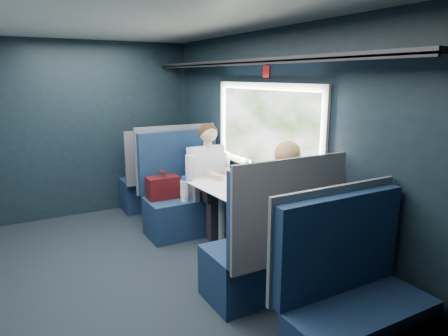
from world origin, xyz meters
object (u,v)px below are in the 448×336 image
seat_row_front (159,181)px  woman (282,206)px  man (210,174)px  cup (238,170)px  table (235,194)px  bottle_small (247,170)px  laptop (258,179)px  seat_bay_far (269,252)px  seat_bay_near (184,197)px  seat_row_back (353,307)px

seat_row_front → woman: bearing=-84.3°
man → cup: (0.23, -0.26, 0.07)m
table → woman: size_ratio=0.76×
man → bottle_small: bearing=-63.3°
laptop → woman: bearing=-105.0°
cup → table: bearing=-124.1°
seat_bay_far → laptop: 1.00m
man → laptop: man is taller
table → bottle_small: bottle_small is taller
cup → man: bearing=131.6°
seat_bay_far → man: bearing=81.0°
table → seat_row_front: 1.82m
woman → cup: bearing=78.7°
laptop → table: bearing=166.9°
table → cup: cup is taller
bottle_small → cup: size_ratio=2.40×
laptop → seat_row_front: bearing=102.9°
seat_bay_near → bottle_small: (0.50, -0.63, 0.41)m
seat_bay_far → seat_row_front: size_ratio=1.09×
seat_bay_far → seat_bay_near: bearing=90.5°
man → bottle_small: (0.23, -0.46, 0.11)m
man → laptop: size_ratio=3.70×
seat_row_back → woman: (0.25, 1.09, 0.32)m
seat_bay_near → bottle_small: bearing=-51.8°
bottle_small → seat_bay_far: bearing=-113.3°
woman → seat_row_front: bearing=95.7°
seat_row_front → bottle_small: size_ratio=5.49×
seat_row_back → laptop: bearing=76.3°
seat_bay_near → bottle_small: seat_bay_near is taller
seat_bay_far → seat_row_front: bearing=90.0°
seat_row_back → laptop: size_ratio=3.24×
seat_bay_far → seat_row_front: (0.00, 2.67, -0.00)m
man → bottle_small: 0.52m
seat_row_front → man: size_ratio=0.88×
table → seat_bay_near: size_ratio=0.79×
laptop → seat_bay_near: bearing=115.4°
seat_bay_near → cup: 0.75m
laptop → bottle_small: 0.30m
seat_bay_far → woman: bearing=33.8°
table → cup: bearing=55.9°
seat_bay_far → laptop: seat_bay_far is taller
seat_row_back → bottle_small: 2.14m
seat_bay_near → table: bearing=-77.2°
table → seat_bay_far: bearing=-101.8°
woman → cup: woman is taller
seat_row_back → man: size_ratio=0.88×
table → bottle_small: size_ratio=4.74×
table → cup: size_ratio=11.37×
laptop → bottle_small: (0.06, 0.30, 0.03)m
table → laptop: size_ratio=2.80×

